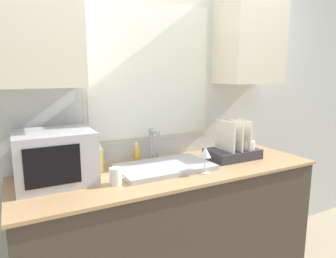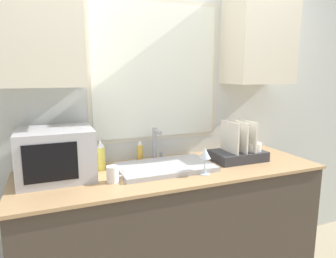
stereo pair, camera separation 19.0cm
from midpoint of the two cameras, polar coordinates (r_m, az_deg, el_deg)
name	(u,v)px [view 1 (the left image)]	position (r m, az deg, el deg)	size (l,w,h in m)	color
countertop	(172,233)	(2.21, -1.74, -19.22)	(2.01, 0.68, 0.94)	#42382D
wall_back	(152,96)	(2.21, -5.53, 6.31)	(6.00, 0.38, 2.60)	silver
sink_basin	(165,167)	(2.00, -3.37, -7.28)	(0.62, 0.37, 0.03)	#B2B2B7
faucet	(152,143)	(2.15, -5.51, -2.67)	(0.08, 0.14, 0.24)	#99999E
microwave	(55,157)	(1.88, -23.52, -4.97)	(0.43, 0.37, 0.31)	#B2B2B7
dish_rack	(234,149)	(2.28, 10.13, -3.86)	(0.38, 0.25, 0.29)	#333338
spray_bottle	(99,157)	(2.00, -15.69, -5.22)	(0.06, 0.06, 0.20)	#D8CC4C
soap_bottle	(137,154)	(2.16, -8.51, -4.70)	(0.04, 0.04, 0.15)	gold
mug_near_sink	(116,176)	(1.78, -12.99, -8.76)	(0.10, 0.07, 0.10)	white
wine_glass	(205,153)	(1.90, 4.29, -4.65)	(0.07, 0.07, 0.17)	silver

